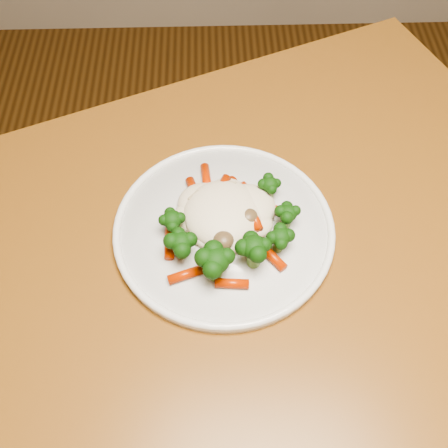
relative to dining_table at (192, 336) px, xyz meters
name	(u,v)px	position (x,y,z in m)	size (l,w,h in m)	color
dining_table	(192,336)	(0.00, 0.00, 0.00)	(1.28, 1.08, 0.75)	brown
plate	(224,230)	(0.05, 0.09, 0.12)	(0.28, 0.28, 0.01)	white
meal	(227,223)	(0.05, 0.09, 0.14)	(0.18, 0.20, 0.05)	#F8E8C7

